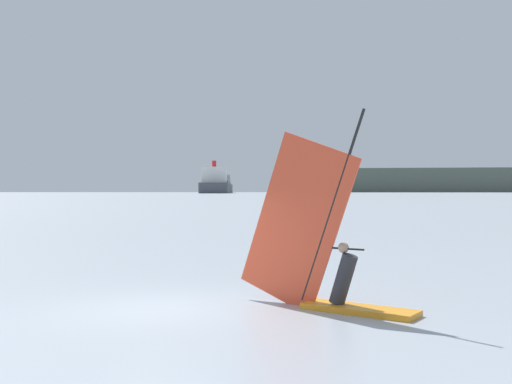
# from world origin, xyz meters

# --- Properties ---
(ground_plane) EXTENTS (4000.00, 4000.00, 0.00)m
(ground_plane) POSITION_xyz_m (0.00, 0.00, 0.00)
(ground_plane) COLOR #9EA8B2
(windsurfer) EXTENTS (3.90, 1.83, 4.23)m
(windsurfer) POSITION_xyz_m (3.23, 0.84, 1.05)
(windsurfer) COLOR orange
(windsurfer) RESTS_ON ground_plane
(cargo_ship) EXTENTS (72.60, 195.55, 30.87)m
(cargo_ship) POSITION_xyz_m (-182.82, 604.72, 7.62)
(cargo_ship) COLOR #3F444C
(cargo_ship) RESTS_ON ground_plane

